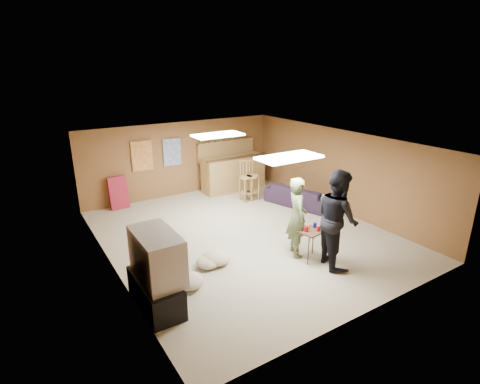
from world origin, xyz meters
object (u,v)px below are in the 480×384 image
bar_counter (233,173)px  person_black (337,218)px  tray_table (311,245)px  person_olive (297,217)px  tv_body (157,256)px  sofa (300,196)px

bar_counter → person_black: 5.09m
bar_counter → tray_table: bearing=-102.1°
person_olive → tv_body: bearing=115.1°
tv_body → person_black: person_black is taller
tv_body → sofa: 5.56m
bar_counter → person_olive: bearing=-104.5°
sofa → person_black: bearing=133.0°
tv_body → tray_table: (3.16, -0.19, -0.58)m
person_olive → sofa: 2.98m
bar_counter → person_black: bearing=-98.1°
person_olive → person_black: 0.82m
person_olive → tray_table: person_olive is taller
sofa → tray_table: bearing=125.1°
person_olive → tray_table: 0.63m
person_olive → bar_counter: bearing=8.1°
person_olive → person_black: bearing=-127.8°
sofa → tray_table: size_ratio=3.09×
person_olive → sofa: size_ratio=0.86×
tv_body → person_olive: (3.03, 0.13, -0.06)m
tv_body → sofa: size_ratio=0.56×
tv_body → person_black: (3.44, -0.57, 0.07)m
tray_table → person_olive: bearing=110.9°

